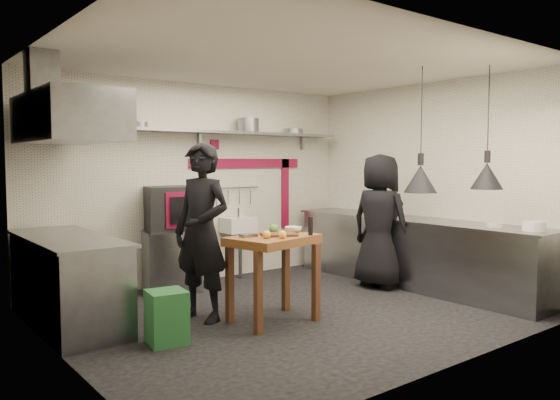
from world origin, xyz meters
TOP-DOWN VIEW (x-y plane):
  - floor at (0.00, 0.00)m, footprint 5.00×5.00m
  - ceiling at (0.00, 0.00)m, footprint 5.00×5.00m
  - wall_back at (0.00, 2.10)m, footprint 5.00×0.04m
  - wall_front at (0.00, -2.10)m, footprint 5.00×0.04m
  - wall_left at (-2.50, 0.00)m, footprint 0.04×4.20m
  - wall_right at (2.50, 0.00)m, footprint 0.04×4.20m
  - red_band_horiz at (0.95, 2.08)m, footprint 1.70×0.02m
  - red_band_vert at (1.55, 2.08)m, footprint 0.14×0.02m
  - red_tile_a at (0.25, 2.08)m, footprint 0.14×0.02m
  - red_tile_b at (-0.10, 2.08)m, footprint 0.14×0.02m
  - back_shelf at (0.00, 1.92)m, footprint 4.60×0.34m
  - shelf_bracket_left at (-1.90, 2.07)m, footprint 0.04×0.06m
  - shelf_bracket_mid at (0.00, 2.07)m, footprint 0.04×0.06m
  - shelf_bracket_right at (1.90, 2.07)m, footprint 0.04×0.06m
  - pan_far_left at (-1.19, 1.92)m, footprint 0.29×0.29m
  - pan_mid_left at (-0.96, 1.92)m, footprint 0.25×0.25m
  - stock_pot at (0.73, 1.92)m, footprint 0.40×0.40m
  - pan_right at (1.59, 1.92)m, footprint 0.30×0.30m
  - oven_stand at (-0.60, 1.79)m, footprint 0.82×0.77m
  - combi_oven at (-0.57, 1.82)m, footprint 0.79×0.76m
  - oven_door at (-0.54, 1.48)m, footprint 0.50×0.15m
  - oven_glass at (-0.56, 1.45)m, footprint 0.38×0.11m
  - hand_sink at (0.55, 1.92)m, footprint 0.46×0.34m
  - sink_tap at (0.55, 1.92)m, footprint 0.03×0.03m
  - sink_drain at (0.55, 1.88)m, footprint 0.06×0.06m
  - utensil_rail at (0.55, 2.06)m, footprint 0.90×0.02m
  - counter_right at (2.15, 0.00)m, footprint 0.70×3.80m
  - counter_right_top at (2.15, 0.00)m, footprint 0.76×3.90m
  - plate_stack at (2.12, -1.69)m, footprint 0.30×0.30m
  - small_bowl_right at (2.10, -1.23)m, footprint 0.22×0.22m
  - counter_left at (-2.15, 1.05)m, footprint 0.70×1.90m
  - counter_left_top at (-2.15, 1.05)m, footprint 0.76×2.00m
  - extractor_hood at (-2.10, 1.05)m, footprint 0.78×1.60m
  - hood_duct at (-2.35, 1.05)m, footprint 0.28×0.28m
  - green_bin at (-1.60, -0.11)m, footprint 0.39×0.39m
  - prep_table at (-0.39, -0.16)m, footprint 1.04×0.82m
  - cutting_board at (-0.33, -0.18)m, footprint 0.44×0.39m
  - pepper_mill at (-0.04, -0.36)m, footprint 0.05×0.05m
  - lemon_a at (-0.56, -0.27)m, footprint 0.11×0.11m
  - lemon_b at (-0.43, -0.37)m, footprint 0.10×0.10m
  - veg_ball at (-0.27, -0.01)m, footprint 0.13×0.13m
  - steel_tray at (-0.64, -0.07)m, footprint 0.17×0.12m
  - bowl at (-0.02, -0.05)m, footprint 0.20×0.20m
  - heat_lamp_near at (1.35, -0.71)m, footprint 0.45×0.45m
  - heat_lamp_far at (1.88, -1.24)m, footprint 0.43×0.43m
  - chef_left at (-0.95, 0.36)m, footprint 0.66×0.81m
  - chef_right at (1.72, 0.23)m, footprint 0.69×0.95m

SIDE VIEW (x-z plane):
  - floor at x=0.00m, z-range 0.00..0.00m
  - green_bin at x=-1.60m, z-range 0.00..0.50m
  - sink_drain at x=0.55m, z-range 0.01..0.67m
  - oven_stand at x=-0.60m, z-range 0.00..0.80m
  - counter_right at x=2.15m, z-range 0.00..0.90m
  - counter_left at x=-2.15m, z-range 0.00..0.90m
  - prep_table at x=-0.39m, z-range 0.00..0.92m
  - hand_sink at x=0.55m, z-range 0.67..0.89m
  - chef_right at x=1.72m, z-range 0.00..1.81m
  - counter_right_top at x=2.15m, z-range 0.90..0.93m
  - counter_left_top at x=-2.15m, z-range 0.90..0.93m
  - cutting_board at x=-0.33m, z-range 0.92..0.94m
  - steel_tray at x=-0.64m, z-range 0.92..0.95m
  - bowl at x=-0.02m, z-range 0.92..0.98m
  - chef_left at x=-0.95m, z-range 0.00..1.91m
  - small_bowl_right at x=2.10m, z-range 0.93..0.98m
  - lemon_b at x=-0.43m, z-range 0.92..1.00m
  - sink_tap at x=0.55m, z-range 0.89..1.03m
  - lemon_a at x=-0.56m, z-range 0.92..1.00m
  - veg_ball at x=-0.27m, z-range 0.92..1.02m
  - plate_stack at x=2.12m, z-range 0.93..1.04m
  - pepper_mill at x=-0.04m, z-range 0.92..1.12m
  - combi_oven at x=-0.57m, z-range 0.80..1.38m
  - oven_door at x=-0.54m, z-range 0.86..1.32m
  - oven_glass at x=-0.56m, z-range 0.92..1.26m
  - red_band_vert at x=1.55m, z-range 0.65..1.75m
  - utensil_rail at x=0.55m, z-range 1.31..1.33m
  - wall_back at x=0.00m, z-range 0.00..2.80m
  - wall_front at x=0.00m, z-range 0.00..2.80m
  - wall_left at x=-2.50m, z-range 0.00..2.80m
  - wall_right at x=2.50m, z-range 0.00..2.80m
  - red_band_horiz at x=0.95m, z-range 1.61..1.75m
  - red_tile_b at x=-0.10m, z-range 1.61..1.75m
  - red_tile_a at x=0.25m, z-range 1.88..2.02m
  - shelf_bracket_left at x=-1.90m, z-range 1.90..2.14m
  - shelf_bracket_mid at x=0.00m, z-range 1.90..2.14m
  - shelf_bracket_right at x=1.90m, z-range 1.90..2.14m
  - heat_lamp_near at x=1.35m, z-range 1.34..2.80m
  - heat_lamp_far at x=1.88m, z-range 1.39..2.80m
  - back_shelf at x=0.00m, z-range 2.10..2.14m
  - extractor_hood at x=-2.10m, z-range 1.90..2.40m
  - pan_mid_left at x=-0.96m, z-range 2.14..2.21m
  - pan_right at x=1.59m, z-range 2.14..2.22m
  - pan_far_left at x=-1.19m, z-range 2.14..2.23m
  - stock_pot at x=0.73m, z-range 2.14..2.34m
  - hood_duct at x=-2.35m, z-range 2.30..2.80m
  - ceiling at x=0.00m, z-range 2.80..2.80m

